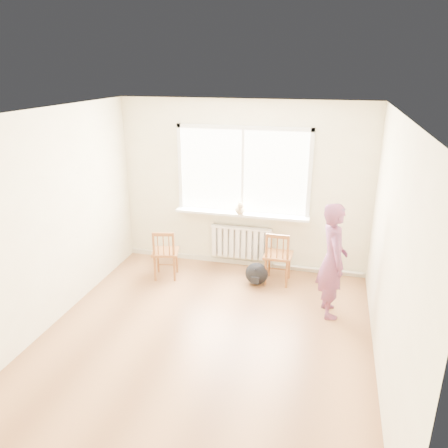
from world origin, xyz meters
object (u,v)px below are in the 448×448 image
Objects in this scene: chair_left at (165,254)px; backpack at (257,274)px; person at (333,260)px; cat at (240,208)px; chair_right at (278,258)px.

backpack is at bearing 172.55° from chair_left.
person reaches higher than cat.
backpack is at bearing 21.86° from chair_right.
chair_right is 2.42× the size of backpack.
person reaches higher than backpack.
chair_left is 0.95× the size of chair_right.
cat is (1.06, 0.59, 0.65)m from chair_left.
chair_right is at bearing 34.81° from person.
person is 1.80m from cat.
backpack is at bearing 47.89° from person.
chair_right is 2.28× the size of cat.
chair_right is 0.40m from backpack.
chair_left is at bearing -165.75° from cat.
chair_left is 2.17× the size of cat.
cat reaches higher than chair_right.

